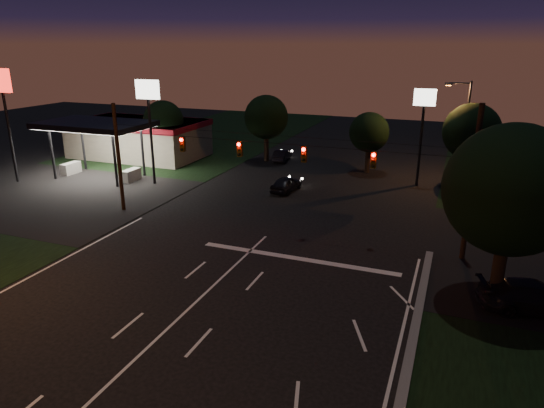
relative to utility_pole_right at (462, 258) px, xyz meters
The scene contains 19 objects.
ground 19.21m from the utility_pole_right, 128.66° to the right, with size 140.00×140.00×0.00m, color black.
cross_street_left 32.02m from the utility_pole_right, behind, with size 20.00×16.00×0.02m, color black.
stop_bar 9.66m from the utility_pole_right, 158.75° to the right, with size 12.00×0.50×0.01m, color silver.
utility_pole_right is the anchor object (origin of this frame).
utility_pole_left 24.00m from the utility_pole_right, behind, with size 0.28×0.28×8.00m, color black.
signal_span 13.20m from the utility_pole_right, behind, with size 24.00×0.40×1.56m.
gas_station 37.27m from the utility_pole_right, 155.56° to the left, with size 14.20×16.10×5.25m.
pole_sign_left_near 27.82m from the utility_pole_right, 164.93° to the left, with size 2.20×0.30×9.10m.
pole_sign_left_far 38.87m from the utility_pole_right, behind, with size 2.00×0.30×10.00m.
pole_sign_right 16.73m from the utility_pole_right, 104.93° to the left, with size 1.80×0.30×8.40m.
street_light_right_far 17.81m from the utility_pole_right, 92.57° to the left, with size 2.20×0.35×9.00m.
tree_right_near 7.61m from the utility_pole_right, 72.47° to the right, with size 6.00×6.00×8.76m.
tree_far_a 33.84m from the utility_pole_right, 153.24° to the left, with size 4.20×4.20×6.42m.
tree_far_b 28.04m from the utility_pole_right, 136.25° to the left, with size 4.60×4.60×6.98m.
tree_far_c 20.58m from the utility_pole_right, 116.39° to the left, with size 3.80×3.80×5.86m.
tree_far_d 16.84m from the utility_pole_right, 89.92° to the left, with size 4.80×4.80×7.30m.
car_oncoming_a 16.91m from the utility_pole_right, 147.26° to the left, with size 1.54×3.84×1.31m, color black.
car_oncoming_b 27.00m from the utility_pole_right, 133.16° to the left, with size 1.29×3.70×1.22m, color black.
car_cross 5.96m from the utility_pole_right, 57.74° to the right, with size 2.03×4.99×1.45m, color black.
Camera 1 is at (11.04, -13.23, 11.96)m, focal length 32.00 mm.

